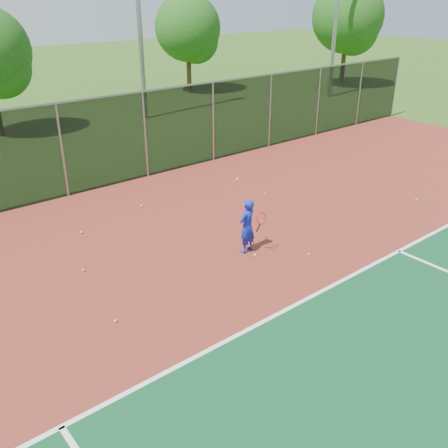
% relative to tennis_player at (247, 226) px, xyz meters
% --- Properties ---
extents(court_apron, '(30.00, 20.00, 0.02)m').
position_rel_tennis_player_xyz_m(court_apron, '(1.02, -3.48, -0.73)').
color(court_apron, maroon).
rests_on(court_apron, ground).
extents(fence_back, '(30.00, 0.06, 3.03)m').
position_rel_tennis_player_xyz_m(fence_back, '(1.02, 6.52, 0.83)').
color(fence_back, black).
rests_on(fence_back, court_apron).
extents(tennis_player, '(0.59, 0.64, 2.02)m').
position_rel_tennis_player_xyz_m(tennis_player, '(0.00, 0.00, 0.00)').
color(tennis_player, '#1222AE').
rests_on(tennis_player, court_apron).
extents(practice_ball_0, '(0.07, 0.07, 0.07)m').
position_rel_tennis_player_xyz_m(practice_ball_0, '(-3.70, 1.68, -0.68)').
color(practice_ball_0, '#BDD618').
rests_on(practice_ball_0, court_apron).
extents(practice_ball_1, '(0.07, 0.07, 0.07)m').
position_rel_tennis_player_xyz_m(practice_ball_1, '(-0.62, 4.20, -0.68)').
color(practice_ball_1, '#BDD618').
rests_on(practice_ball_1, court_apron).
extents(practice_ball_2, '(0.07, 0.07, 0.07)m').
position_rel_tennis_player_xyz_m(practice_ball_2, '(-4.06, -0.60, -0.68)').
color(practice_ball_2, '#BDD618').
rests_on(practice_ball_2, court_apron).
extents(practice_ball_3, '(0.07, 0.07, 0.07)m').
position_rel_tennis_player_xyz_m(practice_ball_3, '(1.05, -1.17, -0.68)').
color(practice_ball_3, '#BDD618').
rests_on(practice_ball_3, court_apron).
extents(practice_ball_4, '(0.07, 0.07, 0.07)m').
position_rel_tennis_player_xyz_m(practice_ball_4, '(6.40, -0.89, -0.68)').
color(practice_ball_4, '#BDD618').
rests_on(practice_ball_4, court_apron).
extents(practice_ball_5, '(0.07, 0.07, 0.07)m').
position_rel_tennis_player_xyz_m(practice_ball_5, '(3.02, 2.51, -0.68)').
color(practice_ball_5, '#BDD618').
rests_on(practice_ball_5, court_apron).
extents(practice_ball_6, '(0.07, 0.07, 0.07)m').
position_rel_tennis_player_xyz_m(practice_ball_6, '(-0.02, -0.34, -0.68)').
color(practice_ball_6, '#BDD618').
rests_on(practice_ball_6, court_apron).
extents(practice_ball_7, '(0.07, 0.07, 0.07)m').
position_rel_tennis_player_xyz_m(practice_ball_7, '(-2.86, 3.64, -0.68)').
color(practice_ball_7, '#BDD618').
rests_on(practice_ball_7, court_apron).
extents(tree_back_mid, '(4.09, 4.09, 6.00)m').
position_rel_tennis_player_xyz_m(tree_back_mid, '(11.76, 18.75, 3.03)').
color(tree_back_mid, '#342513').
rests_on(tree_back_mid, ground).
extents(tree_back_right, '(4.67, 4.67, 6.86)m').
position_rel_tennis_player_xyz_m(tree_back_right, '(21.10, 13.82, 3.57)').
color(tree_back_right, '#342513').
rests_on(tree_back_right, ground).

